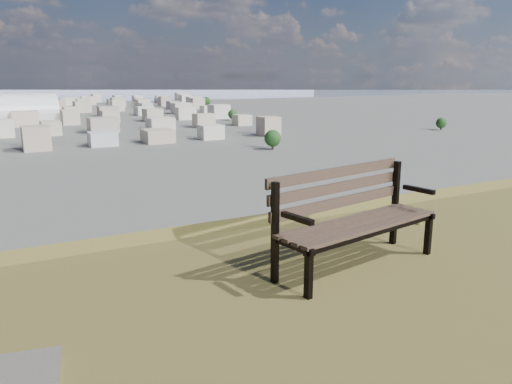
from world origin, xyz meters
TOP-DOWN VIEW (x-y plane):
  - park_bench at (0.86, 2.56)m, footprint 1.77×0.85m
  - arena at (6.42, 319.86)m, footprint 54.90×26.94m

SIDE VIEW (x-z plane):
  - arena at x=6.42m, z-range -5.93..16.51m
  - park_bench at x=0.86m, z-range 25.06..25.95m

